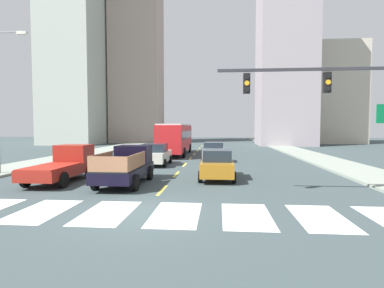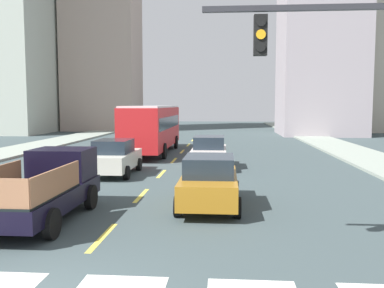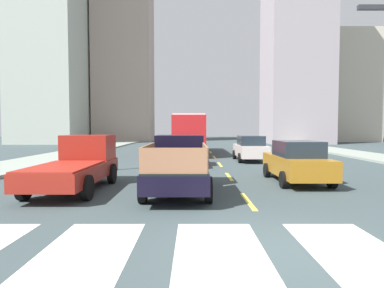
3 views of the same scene
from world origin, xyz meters
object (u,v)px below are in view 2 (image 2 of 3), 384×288
object	(u,v)px
sedan_mid	(115,157)
sedan_near_right	(209,152)
sedan_near_left	(209,181)
pickup_stakebed	(47,187)
city_bus	(153,126)

from	to	relation	value
sedan_mid	sedan_near_right	xyz separation A→B (m)	(4.50, 2.58, 0.00)
sedan_near_left	sedan_mid	distance (m)	7.81
pickup_stakebed	sedan_mid	bearing A→B (deg)	92.81
sedan_mid	sedan_near_right	size ratio (longest dim) A/B	1.00
pickup_stakebed	sedan_near_left	world-z (taller)	pickup_stakebed
city_bus	sedan_near_right	xyz separation A→B (m)	(4.22, -6.55, -1.09)
city_bus	sedan_mid	world-z (taller)	city_bus
sedan_near_left	sedan_near_right	world-z (taller)	same
city_bus	sedan_near_left	world-z (taller)	city_bus
sedan_mid	pickup_stakebed	bearing A→B (deg)	-91.94
city_bus	sedan_near_right	bearing A→B (deg)	-56.38
pickup_stakebed	city_bus	world-z (taller)	city_bus
sedan_near_right	city_bus	bearing A→B (deg)	124.65
sedan_near_left	sedan_near_right	bearing A→B (deg)	91.02
sedan_near_right	sedan_near_left	bearing A→B (deg)	-85.95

